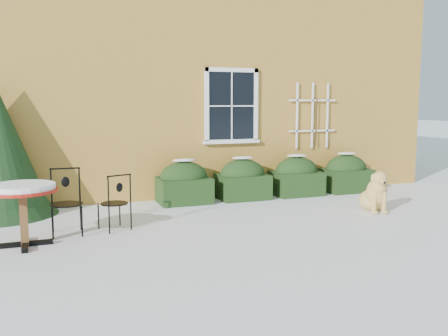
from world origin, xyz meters
name	(u,v)px	position (x,y,z in m)	size (l,w,h in m)	color
ground	(246,231)	(0.00, 0.00, 0.00)	(80.00, 80.00, 0.00)	white
house	(150,61)	(0.00, 7.00, 3.22)	(12.40, 8.40, 6.40)	gold
hedge_row	(270,178)	(1.65, 2.55, 0.40)	(4.95, 0.80, 0.91)	black
bistro_table	(23,195)	(-3.30, 0.33, 0.75)	(0.97, 0.97, 0.90)	black
patio_chair_near	(115,202)	(-1.94, 0.80, 0.46)	(0.52, 0.52, 0.92)	black
patio_chair_far	(66,202)	(-2.69, 0.84, 0.51)	(0.49, 0.49, 1.03)	black
dog	(375,194)	(2.88, 0.51, 0.33)	(0.64, 0.86, 0.81)	#DDB363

